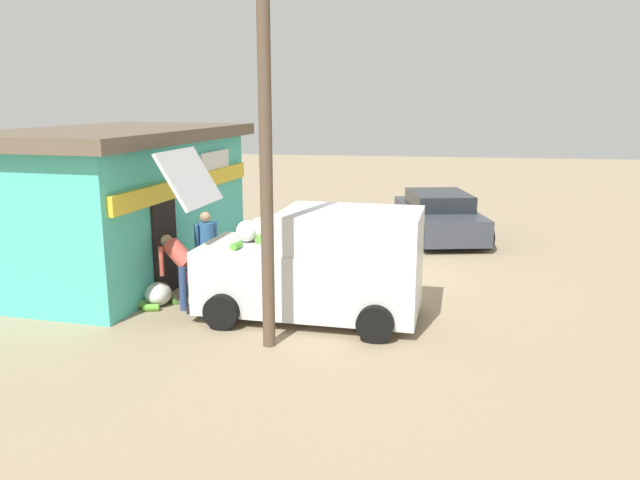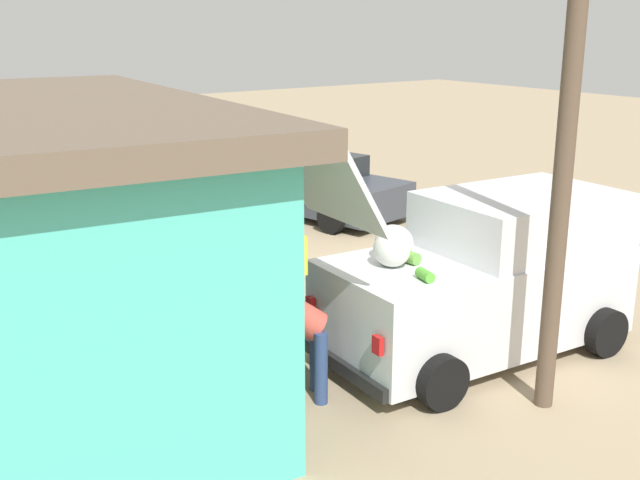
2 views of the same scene
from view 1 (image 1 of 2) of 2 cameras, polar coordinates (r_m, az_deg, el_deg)
name	(u,v)px [view 1 (image 1 of 2)]	position (r m, az deg, el deg)	size (l,w,h in m)	color
ground_plane	(368,275)	(14.30, 4.32, -3.15)	(60.00, 60.00, 0.00)	#9E896B
storefront_bar	(120,201)	(14.73, -17.60, 3.38)	(7.21, 4.51, 3.26)	#4CC6B7
delivery_van	(318,265)	(11.30, -0.18, -2.26)	(2.36, 4.62, 2.98)	silver
parked_sedan	(438,216)	(18.35, 10.65, 2.16)	(4.69, 2.85, 1.29)	#383D47
vendor_standing	(206,245)	(13.22, -10.22, -0.42)	(0.49, 0.47, 1.63)	navy
customer_bending	(181,263)	(12.25, -12.45, -2.05)	(0.70, 0.80, 1.35)	navy
unloaded_banana_pile	(157,295)	(12.57, -14.47, -4.83)	(0.86, 0.79, 0.43)	silver
paint_bucket	(278,244)	(16.37, -3.80, -0.35)	(0.34, 0.34, 0.42)	blue
utility_pole	(266,182)	(9.68, -4.87, 5.28)	(0.20, 0.20, 5.31)	brown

